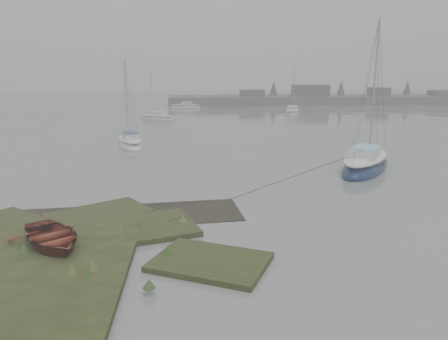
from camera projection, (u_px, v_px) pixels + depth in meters
The scene contains 8 objects.
ground at pixel (193, 131), 43.38m from camera, with size 160.00×160.00×0.00m, color slate.
far_shoreline at pixel (347, 99), 75.99m from camera, with size 60.00×8.00×4.15m.
sailboat_main at pixel (365, 165), 26.52m from camera, with size 5.67×6.91×9.63m.
sailboat_white at pixel (130, 144), 34.50m from camera, with size 3.17×5.45×7.31m.
sailboat_far_a at pixel (157, 119), 51.86m from camera, with size 4.87×3.79×6.70m.
sailboat_far_b at pixel (292, 113), 58.22m from camera, with size 3.38×5.76×7.72m.
sailboat_far_c at pixel (185, 107), 67.12m from camera, with size 4.75×1.58×6.70m.
dinghy at pixel (51, 237), 14.63m from camera, with size 2.29×3.21×0.66m, color maroon.
Camera 1 is at (0.04, -13.24, 6.06)m, focal length 35.00 mm.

